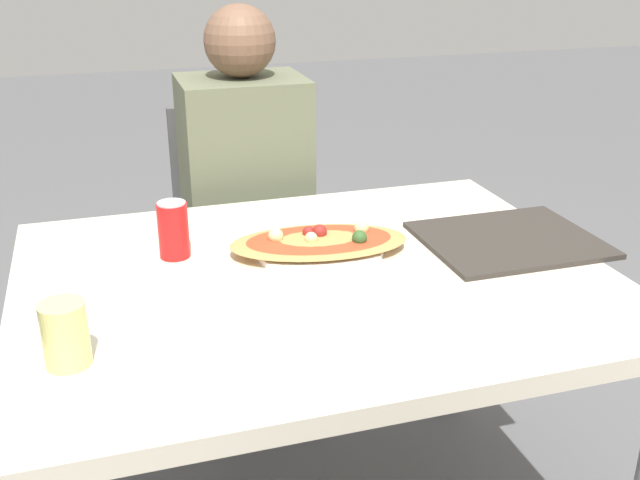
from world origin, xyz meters
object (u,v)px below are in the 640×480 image
Objects in this scene: pizza_main at (319,244)px; drink_glass at (65,334)px; dining_table at (315,303)px; soda_can at (173,230)px; person_seated at (245,183)px; chair_far_seated at (240,235)px.

drink_glass reaches higher than pizza_main.
dining_table is at bearing -111.72° from pizza_main.
soda_can reaches higher than drink_glass.
soda_can is (-0.31, 0.07, 0.04)m from pizza_main.
person_seated is at bearing 63.13° from soda_can.
drink_glass is (-0.48, -1.02, 0.28)m from chair_far_seated.
chair_far_seated reaches higher than dining_table.
soda_can is (-0.27, 0.17, 0.13)m from dining_table.
dining_table is 1.34× the size of chair_far_seated.
pizza_main is (0.05, -0.59, 0.04)m from person_seated.
chair_far_seated is 2.17× the size of pizza_main.
chair_far_seated is at bearing 67.51° from soda_can.
person_seated is 0.59m from soda_can.
soda_can is at bearing 63.13° from person_seated.
pizza_main is at bearing -12.66° from soda_can.
soda_can is at bearing 146.85° from dining_table.
person_seated is 2.93× the size of pizza_main.
chair_far_seated is 0.74× the size of person_seated.
drink_glass is at bearing 61.99° from person_seated.
dining_table is 0.14m from pizza_main.
person_seated reaches higher than soda_can.
soda_can is 1.13× the size of drink_glass.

